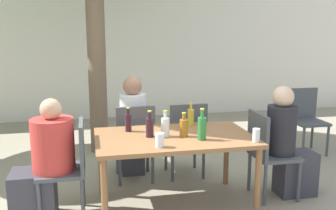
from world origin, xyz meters
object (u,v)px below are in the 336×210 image
object	(u,v)px
person_seated_0	(44,166)
drinking_glass_1	(256,135)
wine_bottle_2	(128,122)
oil_cruet_3	(191,117)
patio_chair_0	(70,163)
dining_table_front	(174,143)
patio_chair_2	(135,138)
water_bottle_5	(165,127)
person_seated_1	(288,148)
patio_chair_3	(186,135)
patio_chair_1	(267,149)
drinking_glass_0	(160,140)
patio_chair_4	(306,116)
person_seated_2	(132,131)
green_bottle_1	(202,128)
amber_bottle_0	(184,127)
wine_bottle_4	(150,127)

from	to	relation	value
person_seated_0	drinking_glass_1	bearing A→B (deg)	79.63
wine_bottle_2	oil_cruet_3	distance (m)	0.69
patio_chair_0	drinking_glass_1	xyz separation A→B (m)	(1.70, -0.35, 0.27)
dining_table_front	patio_chair_0	distance (m)	1.01
patio_chair_2	water_bottle_5	world-z (taller)	water_bottle_5
patio_chair_2	person_seated_1	distance (m)	1.71
dining_table_front	patio_chair_0	world-z (taller)	patio_chair_0
patio_chair_3	patio_chair_1	bearing A→B (deg)	134.56
patio_chair_1	person_seated_0	world-z (taller)	person_seated_0
water_bottle_5	patio_chair_2	bearing A→B (deg)	106.89
patio_chair_3	water_bottle_5	distance (m)	0.87
person_seated_0	wine_bottle_2	bearing A→B (deg)	107.67
patio_chair_1	drinking_glass_0	distance (m)	1.28
patio_chair_3	wine_bottle_2	world-z (taller)	wine_bottle_2
patio_chair_4	person_seated_2	xyz separation A→B (m)	(-2.58, -0.37, 0.02)
green_bottle_1	person_seated_1	bearing A→B (deg)	10.27
patio_chair_3	amber_bottle_0	bearing A→B (deg)	73.41
patio_chair_4	drinking_glass_0	bearing A→B (deg)	-146.56
person_seated_0	wine_bottle_2	world-z (taller)	person_seated_0
patio_chair_4	drinking_glass_1	world-z (taller)	patio_chair_4
person_seated_1	person_seated_2	xyz separation A→B (m)	(-1.55, 0.94, 0.02)
patio_chair_4	patio_chair_0	bearing A→B (deg)	-158.19
dining_table_front	drinking_glass_0	distance (m)	0.41
green_bottle_1	wine_bottle_2	bearing A→B (deg)	145.64
person_seated_2	drinking_glass_0	xyz separation A→B (m)	(0.10, -1.27, 0.25)
patio_chair_2	amber_bottle_0	xyz separation A→B (m)	(0.39, -0.75, 0.30)
wine_bottle_4	drinking_glass_0	world-z (taller)	wine_bottle_4
dining_table_front	green_bottle_1	bearing A→B (deg)	-39.35
drinking_glass_0	person_seated_0	bearing A→B (deg)	162.44
water_bottle_5	drinking_glass_0	world-z (taller)	water_bottle_5
patio_chair_2	person_seated_0	bearing A→B (deg)	37.15
person_seated_1	water_bottle_5	xyz separation A→B (m)	(-1.34, -0.01, 0.31)
wine_bottle_2	oil_cruet_3	xyz separation A→B (m)	(0.69, 0.08, 0.00)
patio_chair_0	patio_chair_4	bearing A→B (deg)	111.81
water_bottle_5	patio_chair_1	bearing A→B (deg)	0.31
patio_chair_0	green_bottle_1	world-z (taller)	green_bottle_1
drinking_glass_1	green_bottle_1	bearing A→B (deg)	160.25
dining_table_front	patio_chair_0	size ratio (longest dim) A/B	1.66
patio_chair_3	wine_bottle_4	bearing A→B (deg)	51.60
patio_chair_0	patio_chair_2	size ratio (longest dim) A/B	1.00
dining_table_front	drinking_glass_1	bearing A→B (deg)	-26.91
patio_chair_3	amber_bottle_0	world-z (taller)	amber_bottle_0
dining_table_front	person_seated_1	distance (m)	1.25
person_seated_1	wine_bottle_4	distance (m)	1.52
patio_chair_1	person_seated_0	xyz separation A→B (m)	(-2.24, -0.00, -0.01)
patio_chair_3	oil_cruet_3	xyz separation A→B (m)	(-0.05, -0.36, 0.31)
drinking_glass_0	oil_cruet_3	bearing A→B (deg)	55.04
patio_chair_1	oil_cruet_3	distance (m)	0.87
patio_chair_2	amber_bottle_0	bearing A→B (deg)	117.68
patio_chair_4	green_bottle_1	bearing A→B (deg)	-143.85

